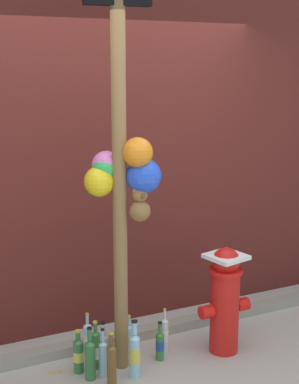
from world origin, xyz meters
TOP-DOWN VIEW (x-y plane):
  - building_wall at (0.00, 1.33)m, footprint 10.00×0.20m
  - curb_strip at (0.00, 0.87)m, footprint 8.00×0.12m
  - memorial_post at (-0.20, 0.54)m, footprint 0.51×0.37m
  - fire_hydrant at (0.58, 0.41)m, footprint 0.42×0.31m
  - bottle_0 at (-0.20, 0.36)m, footprint 0.08×0.08m
  - bottle_1 at (0.15, 0.58)m, footprint 0.06×0.06m
  - bottle_2 at (-0.09, 0.70)m, footprint 0.07×0.07m
  - bottle_3 at (-0.40, 0.46)m, footprint 0.06×0.06m
  - bottle_4 at (-0.49, 0.46)m, footprint 0.07×0.07m
  - bottle_5 at (-0.38, 0.82)m, footprint 0.07×0.07m
  - bottle_6 at (0.07, 0.49)m, footprint 0.06×0.06m
  - bottle_7 at (-0.32, 0.64)m, footprint 0.07×0.07m
  - bottle_8 at (-0.40, 0.58)m, footprint 0.07×0.07m
  - bottle_9 at (-0.38, 0.33)m, footprint 0.07×0.07m
  - bottle_10 at (-0.53, 0.58)m, footprint 0.07×0.07m
  - litter_0 at (-0.69, 0.65)m, footprint 0.11×0.07m
  - litter_1 at (0.19, 1.02)m, footprint 0.15×0.13m

SIDE VIEW (x-z plane):
  - litter_0 at x=-0.69m, z-range 0.00..0.01m
  - litter_1 at x=0.19m, z-range 0.00..0.01m
  - curb_strip at x=0.00m, z-range 0.00..0.08m
  - bottle_6 at x=0.07m, z-range -0.03..0.27m
  - bottle_2 at x=-0.09m, z-range -0.03..0.27m
  - bottle_7 at x=-0.32m, z-range -0.04..0.28m
  - bottle_5 at x=-0.38m, z-range -0.04..0.29m
  - bottle_10 at x=-0.53m, z-range -0.03..0.30m
  - bottle_3 at x=-0.40m, z-range -0.04..0.33m
  - bottle_1 at x=0.15m, z-range -0.03..0.32m
  - bottle_8 at x=-0.40m, z-range -0.03..0.33m
  - bottle_4 at x=-0.49m, z-range -0.04..0.35m
  - bottle_9 at x=-0.38m, z-range -0.03..0.36m
  - bottle_0 at x=-0.20m, z-range -0.04..0.39m
  - fire_hydrant at x=0.58m, z-range 0.02..0.85m
  - building_wall at x=0.00m, z-range 0.00..3.19m
  - memorial_post at x=-0.20m, z-range 0.15..3.04m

